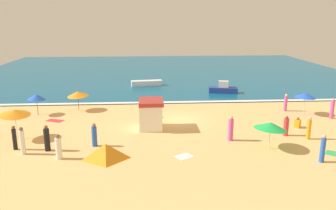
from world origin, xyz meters
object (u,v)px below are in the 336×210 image
Objects in this scene: beach_umbrella_0 at (78,94)px; beachgoer_3 at (332,109)px; lifeguard_cabana at (151,114)px; beachgoer_9 at (47,139)px; small_boat_1 at (147,83)px; beach_umbrella_2 at (36,97)px; beachgoer_6 at (14,138)px; beachgoer_7 at (286,127)px; beachgoer_8 at (22,141)px; beachgoer_0 at (231,129)px; beachgoer_4 at (286,103)px; beachgoer_12 at (297,123)px; small_boat_0 at (223,89)px; beach_umbrella_3 at (305,95)px; beach_tent at (106,152)px; beach_umbrella_4 at (271,126)px; beachgoer_1 at (323,149)px; beach_umbrella_1 at (15,112)px; beachgoer_10 at (309,128)px; beachgoer_11 at (59,148)px; beachgoer_2 at (94,135)px.

beachgoer_3 is at bearing -10.40° from beach_umbrella_0.
lifeguard_cabana is 1.40× the size of beachgoer_9.
beachgoer_3 is at bearing -43.35° from small_boat_1.
beachgoer_3 is at bearing -6.27° from beach_umbrella_2.
beach_umbrella_2 is 8.87m from beachgoer_6.
lifeguard_cabana reaches higher than beachgoer_6.
beachgoer_7 is (19.85, 1.60, -0.12)m from beachgoer_6.
beachgoer_8 is 0.47× the size of small_boat_1.
beachgoer_0 is at bearing 5.07° from beachgoer_9.
beachgoer_4 is at bearing -43.86° from small_boat_1.
beachgoer_0 is at bearing 6.70° from beachgoer_8.
small_boat_0 reaches higher than beachgoer_12.
beach_umbrella_3 is 0.61× the size of small_boat_0.
beachgoer_0 is 10.67m from beachgoer_4.
beachgoer_9 reaches higher than small_boat_1.
beachgoer_9 is (2.29, -0.35, 0.01)m from beachgoer_6.
beach_umbrella_0 reaches higher than beach_tent.
beach_umbrella_4 reaches higher than small_boat_1.
beachgoer_7 is (-4.04, -5.65, -1.13)m from beach_umbrella_3.
beachgoer_0 reaches higher than beachgoer_12.
small_boat_0 is at bearing -27.97° from small_boat_1.
beachgoer_1 reaches higher than beach_tent.
beachgoer_1 is at bearing -121.58° from beachgoer_3.
beach_umbrella_2 is at bearing 110.25° from beachgoer_9.
lifeguard_cabana is 6.97m from beach_tent.
beachgoer_12 is 13.62m from small_boat_0.
beach_umbrella_2 is at bearing 124.68° from beach_tent.
beachgoer_9 is 22.92m from small_boat_1.
small_boat_1 is at bearing 62.92° from beach_umbrella_1.
beach_umbrella_3 is 1.27× the size of beachgoer_4.
beachgoer_12 is at bearing -13.20° from beach_umbrella_2.
beachgoer_9 is at bearing -173.65° from beachgoer_7.
small_boat_0 is (-7.49, 10.85, -0.31)m from beachgoer_3.
small_boat_1 is at bearing 110.63° from beach_umbrella_4.
beachgoer_0 is 2.13× the size of beachgoer_12.
beach_umbrella_3 reaches higher than beach_umbrella_4.
beachgoer_9 reaches higher than beachgoer_6.
beach_tent is 20.92m from beachgoer_3.
beach_tent is at bearing -169.05° from beachgoer_10.
beach_umbrella_1 is 1.67× the size of beachgoer_8.
beachgoer_4 is 0.93× the size of beachgoer_9.
beach_umbrella_1 reaches higher than beachgoer_11.
beach_umbrella_4 reaches higher than beachgoer_11.
lifeguard_cabana is 10.35m from beachgoer_6.
beachgoer_1 is (17.67, -13.53, -0.76)m from beach_umbrella_0.
beach_umbrella_0 is 10.42m from beachgoer_6.
beachgoer_0 reaches higher than beachgoer_10.
beach_tent reaches higher than small_boat_1.
beachgoer_1 is 16.78m from beachgoer_11.
beachgoer_12 is (16.20, 3.15, -0.42)m from beachgoer_2.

